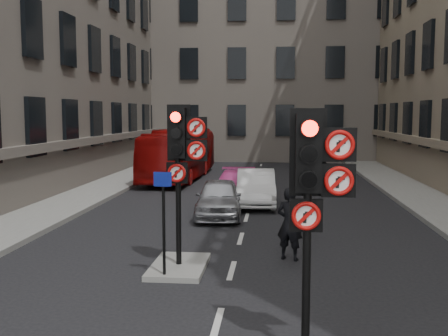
% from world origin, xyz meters
% --- Properties ---
extents(pavement_left, '(3.00, 50.00, 0.16)m').
position_xyz_m(pavement_left, '(-7.20, 12.00, 0.08)').
color(pavement_left, gray).
rests_on(pavement_left, ground).
extents(centre_island, '(1.20, 2.00, 0.12)m').
position_xyz_m(centre_island, '(-1.20, 5.00, 0.06)').
color(centre_island, gray).
rests_on(centre_island, ground).
extents(building_far, '(30.00, 14.00, 20.00)m').
position_xyz_m(building_far, '(0.00, 38.00, 10.00)').
color(building_far, '#675F57').
rests_on(building_far, ground).
extents(signal_near, '(0.91, 0.40, 3.58)m').
position_xyz_m(signal_near, '(1.49, 0.99, 2.58)').
color(signal_near, black).
rests_on(signal_near, ground).
extents(signal_far, '(0.91, 0.40, 3.58)m').
position_xyz_m(signal_far, '(-1.11, 4.99, 2.70)').
color(signal_far, black).
rests_on(signal_far, centre_island).
extents(car_silver, '(1.74, 3.84, 1.28)m').
position_xyz_m(car_silver, '(-0.95, 11.10, 0.64)').
color(car_silver, '#98999F').
rests_on(car_silver, ground).
extents(car_white, '(1.61, 4.13, 1.34)m').
position_xyz_m(car_white, '(0.22, 13.58, 0.67)').
color(car_white, white).
rests_on(car_white, ground).
extents(car_pink, '(1.73, 4.20, 1.22)m').
position_xyz_m(car_pink, '(-0.62, 14.25, 0.61)').
color(car_pink, '#D53E92').
rests_on(car_pink, ground).
extents(bus_red, '(2.56, 9.61, 2.66)m').
position_xyz_m(bus_red, '(-4.13, 21.20, 1.33)').
color(bus_red, maroon).
rests_on(bus_red, ground).
extents(motorcycle, '(0.47, 1.64, 0.98)m').
position_xyz_m(motorcycle, '(1.66, 8.78, 0.49)').
color(motorcycle, black).
rests_on(motorcycle, ground).
extents(motorcyclist, '(0.75, 0.63, 1.76)m').
position_xyz_m(motorcyclist, '(1.30, 6.00, 0.88)').
color(motorcyclist, black).
rests_on(motorcyclist, ground).
extents(info_sign, '(0.37, 0.11, 2.18)m').
position_xyz_m(info_sign, '(-1.36, 4.18, 1.53)').
color(info_sign, black).
rests_on(info_sign, centre_island).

